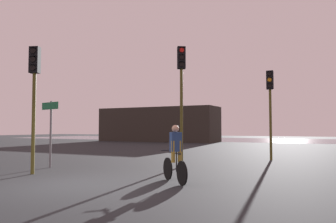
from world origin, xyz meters
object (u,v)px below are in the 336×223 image
(direction_sign_post, at_px, (50,124))
(cyclist, at_px, (175,154))
(distant_building, at_px, (158,125))
(traffic_light_far_right, at_px, (270,98))
(traffic_light_near_left, at_px, (34,85))
(traffic_light_center, at_px, (181,83))

(direction_sign_post, distance_m, cyclist, 6.08)
(distant_building, xyz_separation_m, traffic_light_far_right, (15.70, -17.46, 1.04))
(distant_building, xyz_separation_m, direction_sign_post, (8.49, -24.39, -0.27))
(traffic_light_near_left, bearing_deg, distant_building, -91.36)
(traffic_light_near_left, relative_size, direction_sign_post, 1.65)
(distant_building, distance_m, direction_sign_post, 25.82)
(traffic_light_near_left, distance_m, traffic_light_center, 5.50)
(traffic_light_near_left, relative_size, cyclist, 2.65)
(traffic_light_near_left, height_order, cyclist, traffic_light_near_left)
(distant_building, relative_size, traffic_light_far_right, 3.29)
(traffic_light_far_right, bearing_deg, traffic_light_center, 55.53)
(traffic_light_near_left, distance_m, direction_sign_post, 2.25)
(traffic_light_far_right, xyz_separation_m, direction_sign_post, (-7.21, -6.92, -1.31))
(traffic_light_far_right, height_order, direction_sign_post, traffic_light_far_right)
(traffic_light_center, bearing_deg, traffic_light_near_left, 16.92)
(traffic_light_center, bearing_deg, cyclist, 79.28)
(distant_building, distance_m, traffic_light_near_left, 27.65)
(traffic_light_far_right, distance_m, direction_sign_post, 10.08)
(traffic_light_near_left, xyz_separation_m, direction_sign_post, (-0.91, 1.60, -1.30))
(traffic_light_near_left, height_order, traffic_light_far_right, traffic_light_far_right)
(traffic_light_near_left, bearing_deg, cyclist, 165.14)
(traffic_light_near_left, bearing_deg, traffic_light_far_right, -147.72)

